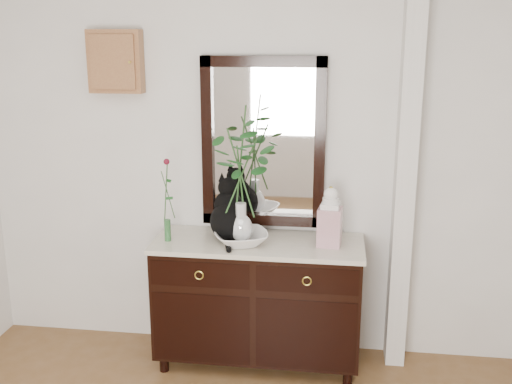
# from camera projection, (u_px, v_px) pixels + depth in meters

# --- Properties ---
(wall_back) EXTENTS (3.60, 0.04, 2.70)m
(wall_back) POSITION_uv_depth(u_px,v_px,m) (248.00, 156.00, 3.91)
(wall_back) COLOR silver
(wall_back) RESTS_ON ground
(pilaster) EXTENTS (0.12, 0.20, 2.70)m
(pilaster) POSITION_uv_depth(u_px,v_px,m) (406.00, 163.00, 3.70)
(pilaster) COLOR silver
(pilaster) RESTS_ON ground
(sideboard) EXTENTS (1.33, 0.52, 0.82)m
(sideboard) POSITION_uv_depth(u_px,v_px,m) (258.00, 296.00, 3.88)
(sideboard) COLOR black
(sideboard) RESTS_ON ground
(wall_mirror) EXTENTS (0.80, 0.06, 1.10)m
(wall_mirror) POSITION_uv_depth(u_px,v_px,m) (263.00, 143.00, 3.86)
(wall_mirror) COLOR black
(wall_mirror) RESTS_ON wall_back
(key_cabinet) EXTENTS (0.35, 0.10, 0.40)m
(key_cabinet) POSITION_uv_depth(u_px,v_px,m) (116.00, 61.00, 3.83)
(key_cabinet) COLOR brown
(key_cabinet) RESTS_ON wall_back
(cat) EXTENTS (0.36, 0.40, 0.40)m
(cat) POSITION_uv_depth(u_px,v_px,m) (229.00, 209.00, 3.78)
(cat) COLOR black
(cat) RESTS_ON sideboard
(lotus_bowl) EXTENTS (0.42, 0.42, 0.08)m
(lotus_bowl) POSITION_uv_depth(u_px,v_px,m) (241.00, 238.00, 3.72)
(lotus_bowl) COLOR white
(lotus_bowl) RESTS_ON sideboard
(vase_branches) EXTENTS (0.42, 0.42, 0.86)m
(vase_branches) POSITION_uv_depth(u_px,v_px,m) (241.00, 174.00, 3.62)
(vase_branches) COLOR silver
(vase_branches) RESTS_ON lotus_bowl
(bud_vase_rose) EXTENTS (0.07, 0.07, 0.54)m
(bud_vase_rose) POSITION_uv_depth(u_px,v_px,m) (166.00, 200.00, 3.73)
(bud_vase_rose) COLOR #2E6534
(bud_vase_rose) RESTS_ON sideboard
(ginger_jar) EXTENTS (0.16, 0.16, 0.38)m
(ginger_jar) POSITION_uv_depth(u_px,v_px,m) (330.00, 216.00, 3.67)
(ginger_jar) COLOR white
(ginger_jar) RESTS_ON sideboard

